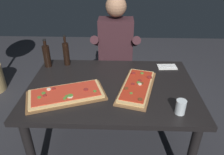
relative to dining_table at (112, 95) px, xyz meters
The scene contains 10 objects.
ground_plane 0.64m from the dining_table, ahead, with size 6.40×6.40×0.00m, color #2D2D33.
dining_table is the anchor object (origin of this frame).
pizza_rectangular_front 0.41m from the dining_table, 153.79° to the right, with size 0.66×0.47×0.05m.
pizza_rectangular_left 0.24m from the dining_table, 10.37° to the right, with size 0.38×0.60×0.05m.
wine_bottle_dark 0.75m from the dining_table, 152.22° to the left, with size 0.07×0.07×0.28m.
oil_bottle_amber 0.63m from the dining_table, 140.33° to the left, with size 0.06×0.06×0.30m.
tumbler_near_camera 0.61m from the dining_table, 34.92° to the right, with size 0.07×0.07×0.11m.
napkin_cutlery_set 0.64m from the dining_table, 33.78° to the left, with size 0.19×0.12×0.01m.
diner_chair 0.87m from the dining_table, 88.86° to the left, with size 0.44×0.44×0.87m.
seated_diner 0.74m from the dining_table, 88.68° to the left, with size 0.53×0.41×1.33m.
Camera 1 is at (0.05, -1.55, 1.73)m, focal length 35.01 mm.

